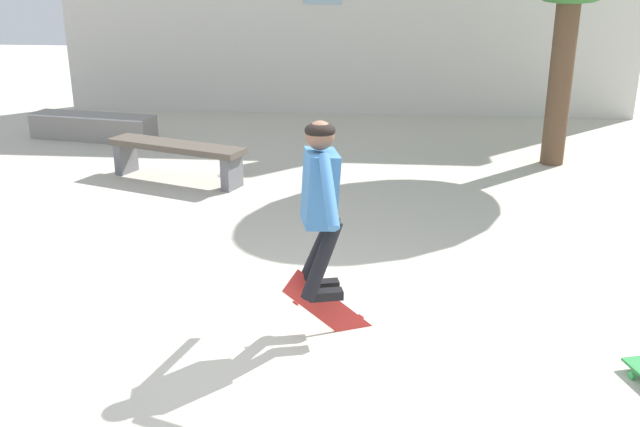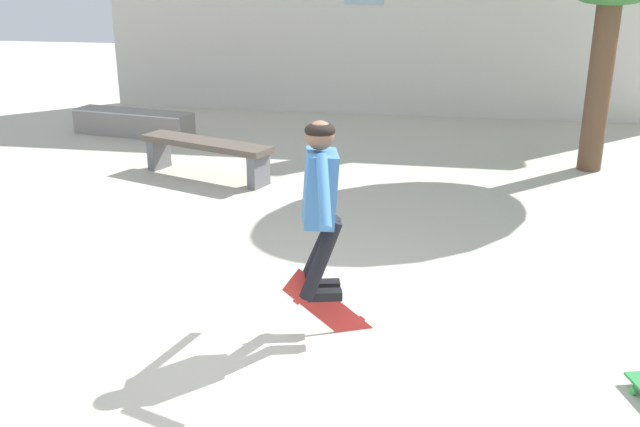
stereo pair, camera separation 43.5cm
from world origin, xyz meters
TOP-DOWN VIEW (x-y plane):
  - ground_plane at (0.00, 0.00)m, footprint 40.00×40.00m
  - park_bench at (-1.93, 4.34)m, footprint 1.96×1.06m
  - skate_ledge at (-3.93, 6.49)m, footprint 2.11×0.84m
  - skater at (0.31, 0.45)m, footprint 0.39×1.24m
  - skateboard_flipping at (0.39, 0.49)m, footprint 0.73×0.25m

SIDE VIEW (x-z plane):
  - ground_plane at x=0.00m, z-range 0.00..0.00m
  - skateboard_flipping at x=0.39m, z-range -0.18..0.50m
  - skate_ledge at x=-3.93m, z-range 0.00..0.41m
  - park_bench at x=-1.93m, z-range 0.12..0.62m
  - skater at x=0.31m, z-range 0.44..1.79m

